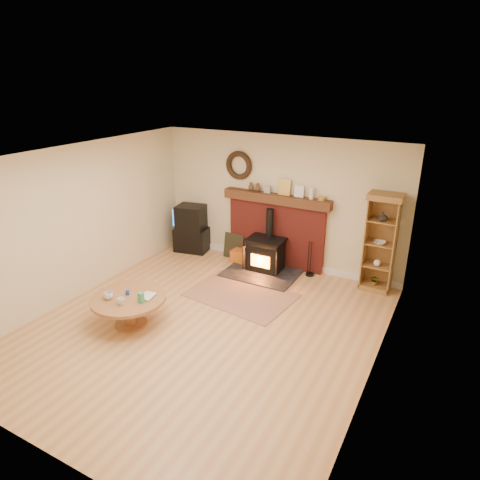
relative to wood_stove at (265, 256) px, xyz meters
The scene contains 11 objects.
ground 2.29m from the wood_stove, 88.99° to the right, with size 5.50×5.50×0.00m, color tan.
room_shell 2.58m from the wood_stove, 89.42° to the right, with size 5.02×5.52×2.61m.
chimney_breast 0.63m from the wood_stove, 84.13° to the left, with size 2.20×0.22×1.78m.
wood_stove is the anchor object (origin of this frame).
area_rug 1.15m from the wood_stove, 87.02° to the right, with size 1.79×1.23×0.01m, color brown.
tv_unit 1.88m from the wood_stove, behind, with size 0.78×0.60×1.03m.
curio_cabinet 2.18m from the wood_stove, ahead, with size 0.57×0.41×1.78m.
firelog_box 0.63m from the wood_stove, 167.34° to the left, with size 0.42×0.26×0.26m, color gold.
leaning_painting 0.91m from the wood_stove, 161.85° to the left, with size 0.44×0.03×0.53m, color black.
fire_tools 0.91m from the wood_stove, 15.25° to the left, with size 0.16×0.16×0.70m.
coffee_table 2.93m from the wood_stove, 110.08° to the right, with size 1.14×1.14×0.64m.
Camera 1 is at (3.18, -4.71, 3.66)m, focal length 32.00 mm.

